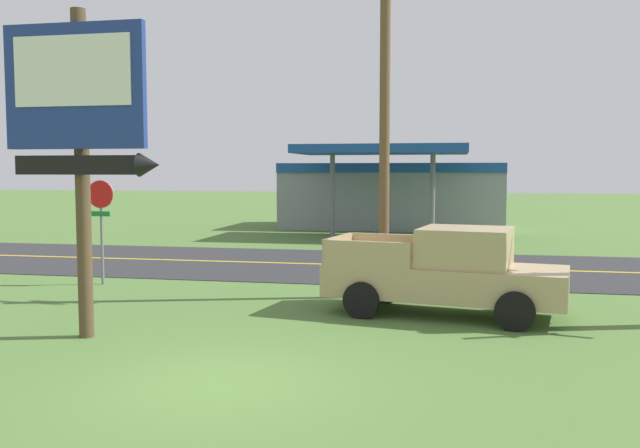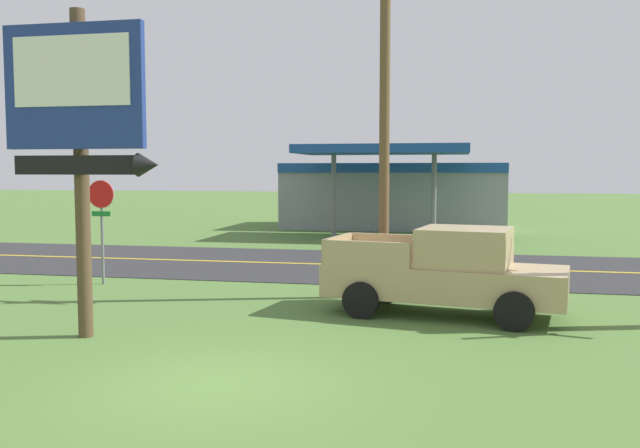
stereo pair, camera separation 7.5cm
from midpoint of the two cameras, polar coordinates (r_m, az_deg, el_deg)
The scene contains 8 objects.
ground_plane at distance 10.62m, azimuth -8.91°, elevation -13.15°, with size 180.00×180.00×0.00m, color #4C7033.
road_asphalt at distance 22.98m, azimuth 2.35°, elevation -3.48°, with size 140.00×8.00×0.02m, color #2B2B2D.
road_centre_line at distance 22.98m, azimuth 2.35°, elevation -3.45°, with size 126.00×0.20×0.01m, color gold.
motel_sign at distance 13.56m, azimuth -19.69°, elevation 8.37°, with size 3.05×0.54×6.22m.
stop_sign at distance 19.96m, azimuth -18.05°, elevation 0.90°, with size 0.80×0.08×2.95m.
utility_pole at distance 17.21m, azimuth 5.35°, elevation 10.34°, with size 1.85×0.26×9.33m.
gas_station at distance 38.16m, azimuth 6.06°, elevation 2.60°, with size 12.00×11.50×4.40m.
pickup_tan_parked_on_lawn at distance 15.30m, azimuth 10.54°, elevation -4.00°, with size 5.46×2.90×1.96m.
Camera 1 is at (3.49, -9.49, 3.22)m, focal length 38.03 mm.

